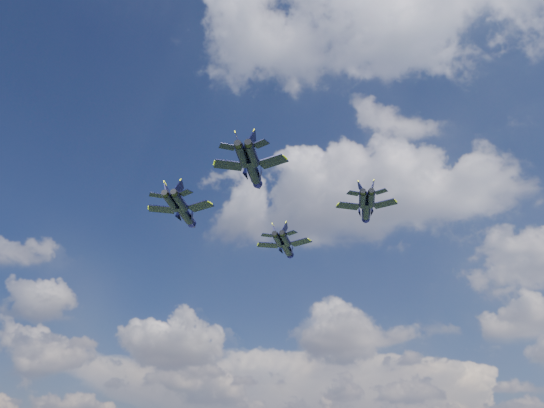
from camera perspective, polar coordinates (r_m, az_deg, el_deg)
The scene contains 4 objects.
jet_lead at distance 112.34m, azimuth 1.57°, elevation -4.72°, with size 11.60×15.04×3.57m.
jet_left at distance 98.59m, azimuth -9.33°, elevation -1.01°, with size 12.15×15.99×3.78m.
jet_right at distance 96.88m, azimuth 10.10°, elevation -0.65°, with size 10.59×14.07×3.31m.
jet_slot at distance 82.02m, azimuth -2.03°, elevation 3.58°, with size 11.36×15.03×3.54m.
Camera 1 is at (31.76, -76.61, 16.01)m, focal length 35.00 mm.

